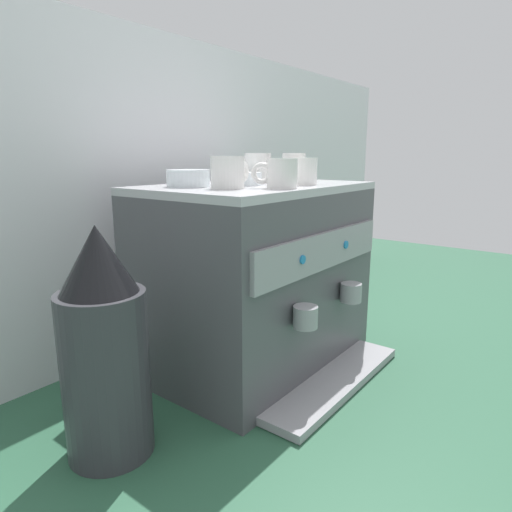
{
  "coord_description": "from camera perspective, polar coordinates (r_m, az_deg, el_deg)",
  "views": [
    {
      "loc": [
        -0.93,
        -0.72,
        0.57
      ],
      "look_at": [
        0.0,
        0.0,
        0.3
      ],
      "focal_mm": 31.22,
      "sensor_mm": 36.0,
      "label": 1
    }
  ],
  "objects": [
    {
      "name": "ceramic_cup_0",
      "position": [
        1.33,
        -1.3,
        11.01
      ],
      "size": [
        0.09,
        0.07,
        0.07
      ],
      "color": "white",
      "rests_on": "espresso_machine"
    },
    {
      "name": "espresso_machine",
      "position": [
        1.22,
        0.15,
        -2.63
      ],
      "size": [
        0.61,
        0.51,
        0.49
      ],
      "color": "#4C4C51",
      "rests_on": "ground_plane"
    },
    {
      "name": "ceramic_cup_4",
      "position": [
        1.23,
        4.98,
        11.14
      ],
      "size": [
        0.07,
        0.1,
        0.08
      ],
      "color": "white",
      "rests_on": "espresso_machine"
    },
    {
      "name": "ceramic_cup_2",
      "position": [
        1.03,
        3.14,
        10.51
      ],
      "size": [
        0.08,
        0.1,
        0.07
      ],
      "color": "white",
      "rests_on": "espresso_machine"
    },
    {
      "name": "milk_pitcher",
      "position": [
        1.57,
        10.79,
        -5.9
      ],
      "size": [
        0.08,
        0.08,
        0.14
      ],
      "primitive_type": "cylinder",
      "color": "#B7B7BC",
      "rests_on": "ground_plane"
    },
    {
      "name": "ceramic_cup_5",
      "position": [
        1.25,
        0.35,
        11.22
      ],
      "size": [
        0.12,
        0.07,
        0.08
      ],
      "color": "white",
      "rests_on": "espresso_machine"
    },
    {
      "name": "coffee_grinder",
      "position": [
        0.9,
        -18.84,
        -11.33
      ],
      "size": [
        0.16,
        0.16,
        0.45
      ],
      "color": "#333338",
      "rests_on": "ground_plane"
    },
    {
      "name": "tiled_backsplash_wall",
      "position": [
        1.41,
        -11.11,
        8.01
      ],
      "size": [
        2.8,
        0.03,
        0.91
      ],
      "primitive_type": "cube",
      "color": "silver",
      "rests_on": "ground_plane"
    },
    {
      "name": "ceramic_cup_3",
      "position": [
        1.03,
        -3.51,
        10.65
      ],
      "size": [
        0.12,
        0.08,
        0.07
      ],
      "color": "white",
      "rests_on": "espresso_machine"
    },
    {
      "name": "ceramic_bowl_0",
      "position": [
        1.1,
        -8.69,
        9.76
      ],
      "size": [
        0.1,
        0.1,
        0.04
      ],
      "color": "silver",
      "rests_on": "espresso_machine"
    },
    {
      "name": "ceramic_cup_1",
      "position": [
        1.17,
        6.16,
        10.74
      ],
      "size": [
        0.11,
        0.07,
        0.07
      ],
      "color": "white",
      "rests_on": "espresso_machine"
    },
    {
      "name": "ground_plane",
      "position": [
        1.31,
        0.0,
        -13.03
      ],
      "size": [
        4.0,
        4.0,
        0.0
      ],
      "primitive_type": "plane",
      "color": "#28563D"
    },
    {
      "name": "ceramic_bowl_1",
      "position": [
        1.16,
        -2.31,
        9.84
      ],
      "size": [
        0.12,
        0.12,
        0.03
      ],
      "color": "silver",
      "rests_on": "espresso_machine"
    }
  ]
}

